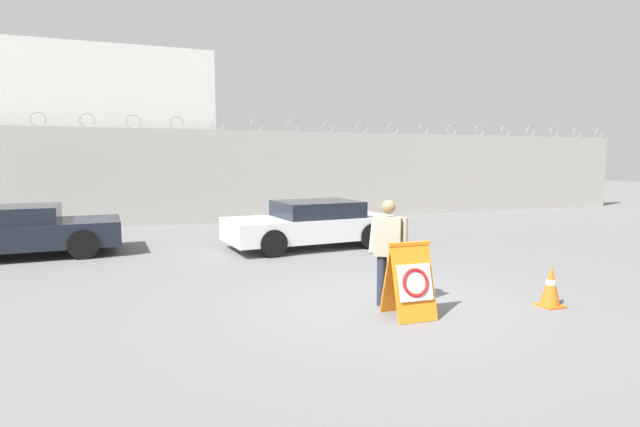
# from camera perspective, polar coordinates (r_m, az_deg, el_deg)

# --- Properties ---
(ground_plane) EXTENTS (90.00, 90.00, 0.00)m
(ground_plane) POSITION_cam_1_polar(r_m,az_deg,el_deg) (8.11, 7.00, -10.07)
(ground_plane) COLOR slate
(perimeter_wall) EXTENTS (36.00, 0.30, 3.76)m
(perimeter_wall) POSITION_cam_1_polar(r_m,az_deg,el_deg) (18.41, -9.30, 4.24)
(perimeter_wall) COLOR #ADA8A0
(perimeter_wall) RESTS_ON ground_plane
(building_block) EXTENTS (9.68, 7.12, 6.23)m
(building_block) POSITION_cam_1_polar(r_m,az_deg,el_deg) (22.57, -25.58, 7.76)
(building_block) COLOR silver
(building_block) RESTS_ON ground_plane
(barricade_sign) EXTENTS (0.65, 0.67, 1.09)m
(barricade_sign) POSITION_cam_1_polar(r_m,az_deg,el_deg) (7.32, 10.26, -7.50)
(barricade_sign) COLOR orange
(barricade_sign) RESTS_ON ground_plane
(security_guard) EXTENTS (0.52, 0.61, 1.65)m
(security_guard) POSITION_cam_1_polar(r_m,az_deg,el_deg) (7.75, 7.78, -3.95)
(security_guard) COLOR #232838
(security_guard) RESTS_ON ground_plane
(traffic_cone_near) EXTENTS (0.34, 0.34, 0.66)m
(traffic_cone_near) POSITION_cam_1_polar(r_m,az_deg,el_deg) (8.55, 24.87, -7.51)
(traffic_cone_near) COLOR orange
(traffic_cone_near) RESTS_ON ground_plane
(parked_car_front_coupe) EXTENTS (4.39, 2.16, 1.19)m
(parked_car_front_coupe) POSITION_cam_1_polar(r_m,az_deg,el_deg) (13.57, -31.19, -1.69)
(parked_car_front_coupe) COLOR black
(parked_car_front_coupe) RESTS_ON ground_plane
(parked_car_rear_sedan) EXTENTS (4.40, 2.22, 1.19)m
(parked_car_rear_sedan) POSITION_cam_1_polar(r_m,az_deg,el_deg) (12.91, -1.01, -1.18)
(parked_car_rear_sedan) COLOR black
(parked_car_rear_sedan) RESTS_ON ground_plane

